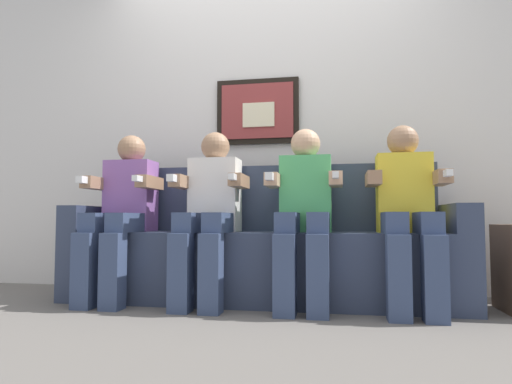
# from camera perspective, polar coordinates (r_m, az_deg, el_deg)

# --- Properties ---
(ground_plane) EXTENTS (6.43, 6.43, 0.00)m
(ground_plane) POSITION_cam_1_polar(r_m,az_deg,el_deg) (2.67, -0.61, -14.97)
(ground_plane) COLOR #66605B
(back_wall_assembly) EXTENTS (4.95, 0.10, 2.60)m
(back_wall_assembly) POSITION_cam_1_polar(r_m,az_deg,el_deg) (3.46, 1.84, 9.37)
(back_wall_assembly) COLOR silver
(back_wall_assembly) RESTS_ON ground_plane
(couch) EXTENTS (2.55, 0.58, 0.90)m
(couch) POSITION_cam_1_polar(r_m,az_deg,el_deg) (2.95, 0.63, -7.76)
(couch) COLOR #333D56
(couch) RESTS_ON ground_plane
(person_leftmost) EXTENTS (0.46, 0.56, 1.11)m
(person_leftmost) POSITION_cam_1_polar(r_m,az_deg,el_deg) (3.07, -16.74, -1.95)
(person_leftmost) COLOR #8C59A5
(person_leftmost) RESTS_ON ground_plane
(person_left_center) EXTENTS (0.46, 0.56, 1.11)m
(person_left_center) POSITION_cam_1_polar(r_m,az_deg,el_deg) (2.84, -5.93, -1.97)
(person_left_center) COLOR white
(person_left_center) RESTS_ON ground_plane
(person_right_center) EXTENTS (0.46, 0.56, 1.11)m
(person_right_center) POSITION_cam_1_polar(r_m,az_deg,el_deg) (2.74, 6.22, -1.91)
(person_right_center) COLOR #4CB266
(person_right_center) RESTS_ON ground_plane
(person_rightmost) EXTENTS (0.46, 0.56, 1.11)m
(person_rightmost) POSITION_cam_1_polar(r_m,az_deg,el_deg) (2.76, 18.77, -1.76)
(person_rightmost) COLOR yellow
(person_rightmost) RESTS_ON ground_plane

